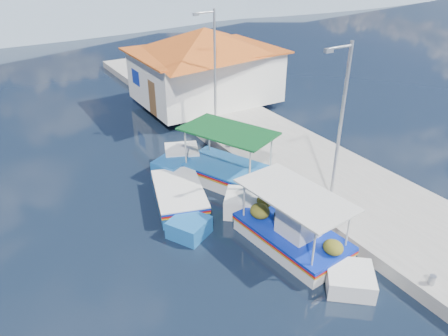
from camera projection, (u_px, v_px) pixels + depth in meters
ground at (264, 282)px, 13.06m from camera, size 160.00×160.00×0.00m
quay at (291, 157)px, 20.16m from camera, size 5.00×44.00×0.50m
bollards at (265, 166)px, 18.45m from camera, size 0.20×17.20×0.30m
main_caique at (290, 234)px, 14.50m from camera, size 2.48×7.03×2.33m
caique_green_canopy at (227, 172)px, 18.47m from camera, size 3.99×6.64×2.71m
caique_blue_hull at (178, 196)px, 16.93m from camera, size 2.93×5.92×1.10m
harbor_building at (205, 63)px, 25.92m from camera, size 10.49×10.49×4.40m
lamp_post_near at (340, 118)px, 14.81m from camera, size 1.21×0.14×6.00m
lamp_post_far at (213, 63)px, 21.62m from camera, size 1.21×0.14×6.00m
mountain_ridge at (63, 4)px, 57.44m from camera, size 171.40×96.00×5.50m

